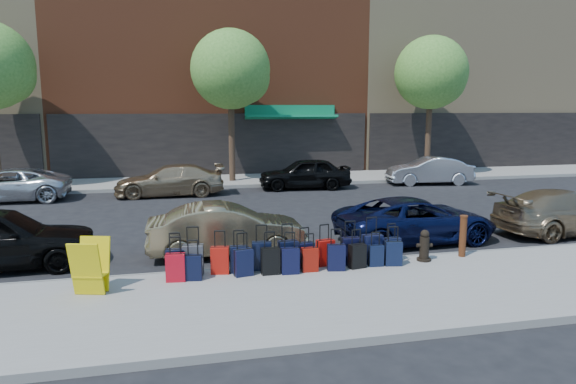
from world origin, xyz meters
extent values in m
plane|color=black|center=(0.00, 0.00, 0.00)|extent=(120.00, 120.00, 0.00)
cube|color=gray|center=(0.00, -6.50, 0.07)|extent=(60.00, 4.00, 0.15)
cube|color=gray|center=(0.00, 10.00, 0.07)|extent=(60.00, 4.00, 0.15)
cube|color=gray|center=(0.00, -4.48, 0.07)|extent=(60.00, 0.08, 0.15)
cube|color=gray|center=(0.00, 7.98, 0.07)|extent=(60.00, 0.08, 0.15)
cube|color=brown|center=(0.00, 18.00, 10.00)|extent=(17.00, 12.00, 20.00)
cube|color=black|center=(0.00, 11.95, 1.70)|extent=(16.66, 0.15, 3.40)
cube|color=#0C7348|center=(4.00, 11.60, 3.20)|extent=(5.00, 0.91, 0.27)
cube|color=#0C7348|center=(4.00, 11.90, 3.55)|extent=(5.00, 0.10, 0.60)
cube|color=tan|center=(16.00, 18.00, 9.00)|extent=(15.00, 12.00, 18.00)
cube|color=black|center=(16.00, 11.95, 1.70)|extent=(14.70, 0.15, 3.40)
sphere|color=#3C7828|center=(-9.40, 9.50, 5.14)|extent=(2.58, 2.58, 2.58)
cylinder|color=black|center=(0.50, 9.50, 2.55)|extent=(0.30, 0.30, 4.80)
sphere|color=#3C7828|center=(0.50, 9.50, 5.52)|extent=(3.80, 3.80, 3.80)
sphere|color=#3C7828|center=(1.10, 9.50, 5.14)|extent=(2.58, 2.58, 2.58)
cylinder|color=black|center=(11.00, 9.50, 2.55)|extent=(0.30, 0.30, 4.80)
sphere|color=#3C7828|center=(11.00, 9.50, 5.52)|extent=(3.80, 3.80, 3.80)
sphere|color=#3C7828|center=(11.60, 9.50, 5.14)|extent=(2.58, 2.58, 2.58)
cube|color=black|center=(-2.43, -4.78, 0.44)|extent=(0.41, 0.25, 0.58)
cylinder|color=black|center=(-2.43, -4.78, 1.07)|extent=(0.22, 0.05, 0.03)
cube|color=#404046|center=(-2.05, -4.76, 0.48)|extent=(0.46, 0.29, 0.65)
cylinder|color=black|center=(-2.05, -4.76, 1.18)|extent=(0.25, 0.06, 0.03)
cube|color=#AF130B|center=(-1.48, -4.82, 0.44)|extent=(0.42, 0.28, 0.59)
cylinder|color=black|center=(-1.48, -4.82, 1.08)|extent=(0.22, 0.07, 0.03)
cube|color=black|center=(-1.06, -4.83, 0.44)|extent=(0.41, 0.25, 0.58)
cylinder|color=black|center=(-1.06, -4.83, 1.07)|extent=(0.22, 0.05, 0.03)
cube|color=black|center=(-0.55, -4.76, 0.47)|extent=(0.45, 0.29, 0.63)
cylinder|color=black|center=(-0.55, -4.76, 1.15)|extent=(0.24, 0.07, 0.03)
cube|color=black|center=(0.03, -4.84, 0.47)|extent=(0.45, 0.27, 0.64)
cylinder|color=black|center=(0.03, -4.84, 1.16)|extent=(0.24, 0.05, 0.03)
cube|color=black|center=(0.44, -4.81, 0.43)|extent=(0.41, 0.27, 0.57)
cylinder|color=black|center=(0.44, -4.81, 1.05)|extent=(0.21, 0.07, 0.03)
cube|color=#A70F0A|center=(0.92, -4.76, 0.44)|extent=(0.42, 0.28, 0.59)
cylinder|color=black|center=(0.92, -4.76, 1.08)|extent=(0.22, 0.07, 0.03)
cube|color=black|center=(1.51, -4.83, 0.46)|extent=(0.42, 0.23, 0.63)
cylinder|color=black|center=(1.51, -4.83, 1.14)|extent=(0.23, 0.03, 0.03)
cube|color=black|center=(2.03, -4.84, 0.48)|extent=(0.46, 0.27, 0.67)
cylinder|color=black|center=(2.03, -4.84, 1.21)|extent=(0.25, 0.05, 0.03)
cube|color=black|center=(2.55, -4.79, 0.43)|extent=(0.39, 0.25, 0.55)
cylinder|color=black|center=(2.55, -4.79, 1.02)|extent=(0.21, 0.06, 0.03)
cube|color=#B10B1A|center=(-2.42, -5.11, 0.44)|extent=(0.41, 0.27, 0.58)
cylinder|color=black|center=(-2.42, -5.11, 1.07)|extent=(0.22, 0.06, 0.03)
cube|color=black|center=(-2.07, -5.12, 0.41)|extent=(0.38, 0.25, 0.53)
cylinder|color=black|center=(-2.07, -5.12, 0.99)|extent=(0.20, 0.06, 0.03)
cube|color=black|center=(-1.01, -5.08, 0.44)|extent=(0.43, 0.30, 0.58)
cylinder|color=black|center=(-1.01, -5.08, 1.07)|extent=(0.22, 0.07, 0.03)
cube|color=black|center=(-0.42, -5.10, 0.44)|extent=(0.39, 0.23, 0.58)
cylinder|color=black|center=(-0.42, -5.10, 1.07)|extent=(0.22, 0.04, 0.03)
cube|color=black|center=(0.00, -5.16, 0.43)|extent=(0.40, 0.24, 0.57)
cylinder|color=black|center=(0.00, -5.16, 1.05)|extent=(0.22, 0.04, 0.03)
cube|color=maroon|center=(0.46, -5.11, 0.41)|extent=(0.36, 0.21, 0.52)
cylinder|color=black|center=(0.46, -5.11, 0.98)|extent=(0.20, 0.03, 0.03)
cube|color=black|center=(1.05, -5.16, 0.44)|extent=(0.42, 0.29, 0.57)
cylinder|color=black|center=(1.05, -5.16, 1.06)|extent=(0.22, 0.07, 0.03)
cube|color=black|center=(1.56, -5.12, 0.42)|extent=(0.40, 0.28, 0.54)
cylinder|color=black|center=(1.56, -5.12, 1.01)|extent=(0.21, 0.07, 0.03)
cube|color=black|center=(2.02, -5.08, 0.39)|extent=(0.34, 0.21, 0.48)
cylinder|color=black|center=(2.02, -5.08, 0.92)|extent=(0.19, 0.04, 0.03)
cube|color=black|center=(2.43, -5.12, 0.43)|extent=(0.41, 0.28, 0.55)
cylinder|color=black|center=(2.43, -5.12, 1.03)|extent=(0.21, 0.07, 0.03)
cylinder|color=black|center=(3.29, -4.94, 0.18)|extent=(0.33, 0.33, 0.06)
cylinder|color=black|center=(3.29, -4.94, 0.47)|extent=(0.22, 0.22, 0.52)
sphere|color=black|center=(3.29, -4.94, 0.79)|extent=(0.20, 0.20, 0.20)
cylinder|color=black|center=(3.29, -4.94, 0.52)|extent=(0.38, 0.14, 0.09)
cylinder|color=#38190C|center=(4.36, -4.82, 0.64)|extent=(0.16, 0.16, 0.99)
cylinder|color=#38190C|center=(4.36, -4.82, 1.14)|extent=(0.19, 0.19, 0.04)
cube|color=yellow|center=(-4.08, -5.66, 0.69)|extent=(0.64, 0.41, 1.06)
cube|color=yellow|center=(-3.97, -5.29, 0.69)|extent=(0.64, 0.41, 1.06)
cube|color=yellow|center=(-4.02, -5.47, 0.53)|extent=(0.67, 0.53, 0.02)
imported|color=#917D58|center=(-1.10, -2.94, 0.66)|extent=(4.01, 1.46, 1.31)
imported|color=#0C1235|center=(4.14, -2.80, 0.63)|extent=(4.62, 2.35, 1.25)
imported|color=#927959|center=(8.97, -2.96, 0.66)|extent=(4.61, 2.04, 1.32)
imported|color=silver|center=(-8.85, 6.63, 0.66)|extent=(4.72, 2.18, 1.31)
imported|color=tan|center=(-2.52, 6.54, 0.66)|extent=(4.57, 1.89, 1.32)
imported|color=black|center=(3.55, 7.08, 0.72)|extent=(4.33, 2.05, 1.43)
imported|color=silver|center=(9.86, 7.09, 0.67)|extent=(4.24, 1.97, 1.34)
camera|label=1|loc=(-2.44, -15.59, 3.71)|focal=32.00mm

